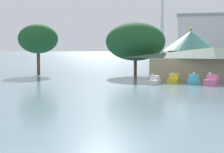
% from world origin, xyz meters
% --- Properties ---
extents(pedal_boat_white, '(1.70, 2.97, 1.46)m').
position_xyz_m(pedal_boat_white, '(2.83, 37.00, 0.45)').
color(pedal_boat_white, white).
rests_on(pedal_boat_white, ground).
extents(pedal_boat_yellow, '(1.83, 2.61, 1.51)m').
position_xyz_m(pedal_boat_yellow, '(5.39, 38.78, 0.51)').
color(pedal_boat_yellow, yellow).
rests_on(pedal_boat_yellow, ground).
extents(pedal_boat_cyan, '(1.56, 2.38, 1.66)m').
position_xyz_m(pedal_boat_cyan, '(8.08, 37.81, 0.50)').
color(pedal_boat_cyan, '#4CB7CC').
rests_on(pedal_boat_cyan, ground).
extents(pedal_boat_pink, '(2.30, 3.19, 1.72)m').
position_xyz_m(pedal_boat_pink, '(10.47, 37.03, 0.55)').
color(pedal_boat_pink, pink).
rests_on(pedal_boat_pink, ground).
extents(boathouse, '(20.43, 8.58, 5.02)m').
position_xyz_m(boathouse, '(11.05, 45.23, 2.63)').
color(boathouse, tan).
rests_on(boathouse, ground).
extents(green_roof_pavilion, '(10.82, 10.82, 8.94)m').
position_xyz_m(green_roof_pavilion, '(7.63, 58.72, 4.60)').
color(green_roof_pavilion, '#993328').
rests_on(green_roof_pavilion, ground).
extents(shoreline_tree_tall_left, '(7.37, 7.37, 9.43)m').
position_xyz_m(shoreline_tree_tall_left, '(-20.14, 50.32, 6.67)').
color(shoreline_tree_tall_left, brown).
rests_on(shoreline_tree_tall_left, ground).
extents(shoreline_tree_mid, '(10.60, 10.60, 9.53)m').
position_xyz_m(shoreline_tree_mid, '(-2.01, 51.39, 6.11)').
color(shoreline_tree_mid, brown).
rests_on(shoreline_tree_mid, ground).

